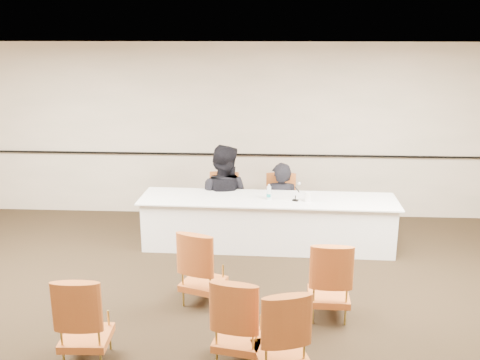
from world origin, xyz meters
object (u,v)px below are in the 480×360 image
aud_chair_front_mid (203,266)px  aud_chair_back_mid (239,319)px  panelist_main (280,213)px  aud_chair_front_right (329,278)px  microphone (295,192)px  water_bottle (269,192)px  aud_chair_back_right (280,332)px  panel_table (268,222)px  coffee_cup (308,197)px  panelist_main_chair (280,205)px  drinking_glass (270,196)px  panelist_second_chair (223,204)px  panelist_second (223,203)px  aud_chair_back_left (85,317)px

aud_chair_front_mid → aud_chair_back_mid: size_ratio=1.00×
panelist_main → aud_chair_front_right: size_ratio=1.75×
microphone → aud_chair_front_mid: bearing=-101.3°
microphone → water_bottle: (-0.39, 0.04, -0.01)m
microphone → aud_chair_back_right: size_ratio=0.27×
panel_table → microphone: 0.66m
aud_chair_front_mid → coffee_cup: bearing=70.3°
panelist_main_chair → aud_chair_front_mid: (-0.96, -2.35, 0.00)m
panel_table → coffee_cup: size_ratio=26.87×
drinking_glass → panelist_main: bearing=74.1°
panelist_main_chair → panel_table: bearing=-108.3°
panelist_main_chair → aud_chair_front_mid: 2.53m
panel_table → drinking_glass: bearing=-54.8°
panelist_second_chair → aud_chair_back_right: (0.87, -3.75, 0.00)m
panel_table → panelist_second: 0.94m
panel_table → aud_chair_back_right: bearing=-86.1°
drinking_glass → aud_chair_back_left: aud_chair_back_left is taller
aud_chair_front_right → water_bottle: bearing=111.1°
coffee_cup → aud_chair_back_left: size_ratio=0.15×
drinking_glass → panelist_second_chair: bearing=140.4°
panel_table → aud_chair_back_right: size_ratio=4.03×
aud_chair_back_mid → aud_chair_front_right: bearing=54.8°
panelist_second → aud_chair_front_mid: panelist_second is taller
aud_chair_front_right → aud_chair_back_right: bearing=-115.3°
panel_table → aud_chair_front_right: 2.15m
aud_chair_back_left → panelist_second_chair: bearing=71.3°
aud_chair_back_left → aud_chair_back_right: size_ratio=1.00×
aud_chair_front_right → panelist_second_chair: bearing=120.5°
panel_table → aud_chair_back_left: bearing=-119.0°
aud_chair_front_mid → panelist_main_chair: bearing=86.9°
panelist_second → panelist_second_chair: (0.00, 0.00, -0.02)m
coffee_cup → drinking_glass: bearing=171.9°
aud_chair_back_left → aud_chair_back_right: 1.91m
microphone → coffee_cup: (0.18, -0.03, -0.06)m
aud_chair_back_left → aud_chair_back_mid: same height
drinking_glass → aud_chair_front_right: aud_chair_front_right is taller
water_bottle → coffee_cup: size_ratio=1.63×
panelist_second_chair → aud_chair_front_mid: 2.37m
microphone → aud_chair_front_right: bearing=-57.7°
microphone → aud_chair_back_left: bearing=-103.5°
panelist_second_chair → aud_chair_front_mid: same height
microphone → coffee_cup: microphone is taller
panelist_second_chair → aud_chair_front_mid: bearing=-89.4°
panelist_main → microphone: bearing=106.1°
panelist_main_chair → aud_chair_back_right: bearing=-89.6°
panelist_second_chair → water_bottle: (0.74, -0.63, 0.41)m
water_bottle → coffee_cup: bearing=-7.1°
drinking_glass → panelist_main_chair: bearing=74.1°
aud_chair_front_mid → aud_chair_back_mid: 1.28m
panelist_second → water_bottle: 1.05m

